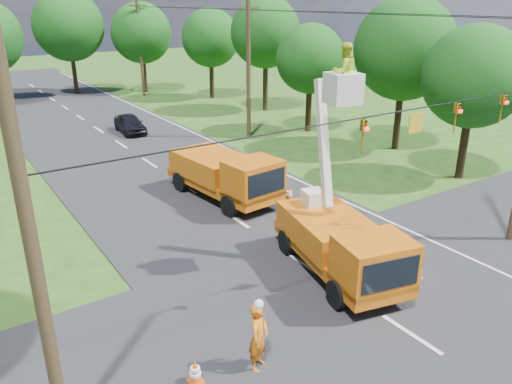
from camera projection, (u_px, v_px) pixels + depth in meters
ground at (150, 164)px, 30.36m from camera, size 140.00×140.00×0.00m
road_main at (150, 164)px, 30.36m from camera, size 12.00×100.00×0.06m
road_cross at (363, 304)px, 16.40m from camera, size 56.00×10.00×0.07m
edge_line at (229, 149)px, 33.26m from camera, size 0.12×90.00×0.02m
bucket_truck at (341, 232)px, 17.55m from camera, size 3.65×6.64×8.10m
second_truck at (226, 174)px, 24.56m from camera, size 3.23×6.91×2.50m
ground_worker at (259, 337)px, 13.22m from camera, size 0.87×0.80×1.99m
distant_car at (130, 124)px, 37.14m from camera, size 1.92×4.18×1.39m
traffic_cone_2 at (289, 218)px, 21.91m from camera, size 0.38×0.38×0.71m
traffic_cone_3 at (289, 193)px, 24.72m from camera, size 0.38×0.38×0.71m
traffic_cone_4 at (195, 371)px, 12.91m from camera, size 0.38×0.38×0.71m
traffic_cone_7 at (250, 161)px, 29.68m from camera, size 0.38×0.38×0.71m
traffic_cone_8 at (418, 270)px, 17.76m from camera, size 0.38×0.38×0.71m
pole_right_mid at (248, 65)px, 34.46m from camera, size 1.80×0.30×10.00m
pole_right_far at (140, 45)px, 49.97m from camera, size 1.80×0.30×10.00m
pole_left at (35, 262)px, 9.85m from camera, size 0.30×0.30×9.00m
signal_span at (429, 120)px, 15.42m from camera, size 18.00×0.29×1.07m
tree_right_a at (474, 77)px, 26.03m from camera, size 5.40×5.40×8.28m
tree_right_b at (405, 49)px, 31.15m from camera, size 6.40×6.40×9.65m
tree_right_c at (310, 59)px, 36.05m from camera, size 5.00×5.00×7.83m
tree_right_d at (266, 33)px, 42.58m from camera, size 6.00×6.00×9.70m
tree_right_e at (210, 38)px, 48.58m from camera, size 5.60×5.60×8.63m
tree_far_b at (68, 26)px, 50.38m from camera, size 7.00×7.00×10.32m
tree_far_c at (141, 33)px, 51.69m from camera, size 6.20×6.20×9.18m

